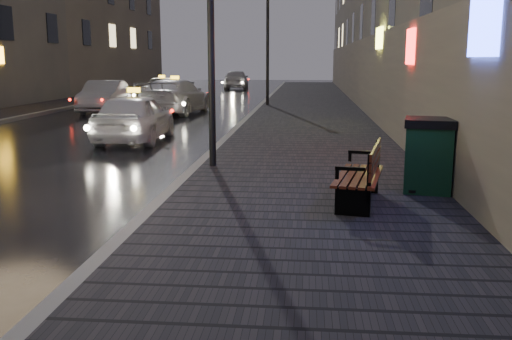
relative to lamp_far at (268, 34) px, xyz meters
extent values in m
cube|color=black|center=(2.05, -1.00, -3.41)|extent=(4.60, 58.00, 0.15)
cube|color=slate|center=(-0.35, -1.00, -3.41)|extent=(0.20, 58.00, 0.15)
cube|color=black|center=(-10.55, -1.00, -3.41)|extent=(2.40, 58.00, 0.15)
cube|color=slate|center=(-9.25, -1.00, -3.41)|extent=(0.20, 58.00, 0.15)
cube|color=#6B6051|center=(-15.35, 17.00, 2.01)|extent=(6.00, 22.00, 11.00)
cylinder|color=black|center=(0.00, -16.00, -0.84)|extent=(0.14, 0.14, 5.00)
cylinder|color=black|center=(0.00, 0.00, -0.84)|extent=(0.14, 0.14, 5.00)
cube|color=black|center=(2.59, -19.63, -3.14)|extent=(0.50, 0.15, 0.40)
cube|color=black|center=(2.81, -19.67, -2.80)|extent=(0.07, 0.07, 0.69)
cube|color=black|center=(2.54, -19.62, -2.67)|extent=(0.42, 0.13, 0.05)
cube|color=black|center=(2.87, -18.18, -3.14)|extent=(0.50, 0.15, 0.40)
cube|color=black|center=(3.09, -18.22, -2.80)|extent=(0.07, 0.07, 0.69)
cube|color=black|center=(2.83, -18.17, -2.67)|extent=(0.42, 0.13, 0.05)
cube|color=#481D0F|center=(2.73, -18.91, -2.91)|extent=(0.94, 1.86, 0.04)
cube|color=#481D0F|center=(2.97, -18.95, -2.63)|extent=(0.37, 1.75, 0.40)
cube|color=black|center=(3.95, -17.97, -2.80)|extent=(0.87, 0.87, 1.08)
cube|color=black|center=(3.95, -17.97, -2.19)|extent=(0.94, 0.94, 0.14)
imported|color=white|center=(-2.98, -11.63, -2.79)|extent=(1.78, 4.14, 1.39)
imported|color=gray|center=(-7.04, -2.83, -2.79)|extent=(1.88, 4.34, 1.39)
imported|color=silver|center=(-3.78, -3.13, -2.75)|extent=(2.50, 5.25, 1.48)
imported|color=silver|center=(-6.35, 4.63, -2.84)|extent=(2.73, 4.89, 1.29)
imported|color=#97969E|center=(-3.66, 17.17, -2.73)|extent=(2.12, 4.59, 1.52)
camera|label=1|loc=(1.94, -27.49, -1.17)|focal=40.00mm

